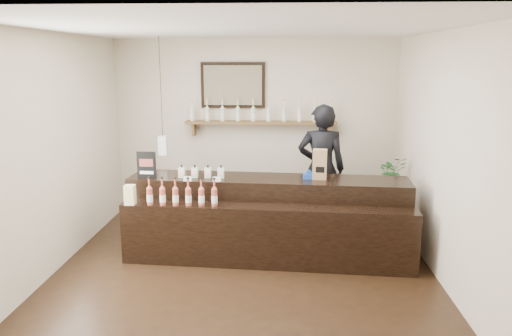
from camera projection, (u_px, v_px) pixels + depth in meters
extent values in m
plane|color=black|center=(244.00, 273.00, 5.93)|extent=(5.00, 5.00, 0.00)
plane|color=beige|center=(255.00, 128.00, 8.07)|extent=(4.50, 0.00, 4.50)
plane|color=beige|center=(212.00, 232.00, 3.19)|extent=(4.50, 0.00, 4.50)
plane|color=beige|center=(49.00, 155.00, 5.75)|extent=(0.00, 5.00, 5.00)
plane|color=beige|center=(446.00, 159.00, 5.51)|extent=(0.00, 5.00, 5.00)
plane|color=white|center=(242.00, 29.00, 5.33)|extent=(5.00, 5.00, 0.00)
cube|color=brown|center=(261.00, 123.00, 7.91)|extent=(2.40, 0.25, 0.04)
cube|color=brown|center=(194.00, 129.00, 8.03)|extent=(0.04, 0.20, 0.20)
cube|color=brown|center=(329.00, 130.00, 7.91)|extent=(0.04, 0.20, 0.20)
cube|color=black|center=(233.00, 85.00, 7.91)|extent=(1.02, 0.04, 0.72)
cube|color=#423A2A|center=(233.00, 85.00, 7.89)|extent=(0.92, 0.01, 0.62)
cube|color=white|center=(163.00, 145.00, 7.29)|extent=(0.12, 0.12, 0.28)
cylinder|color=black|center=(161.00, 87.00, 7.11)|extent=(0.01, 0.01, 1.41)
cylinder|color=beige|center=(192.00, 114.00, 7.95)|extent=(0.07, 0.07, 0.20)
cone|color=beige|center=(192.00, 106.00, 7.92)|extent=(0.07, 0.07, 0.05)
cylinder|color=beige|center=(192.00, 103.00, 7.91)|extent=(0.02, 0.02, 0.07)
cylinder|color=#EBA345|center=(192.00, 100.00, 7.90)|extent=(0.03, 0.03, 0.02)
cylinder|color=white|center=(192.00, 116.00, 7.95)|extent=(0.07, 0.07, 0.09)
cylinder|color=beige|center=(207.00, 115.00, 7.93)|extent=(0.07, 0.07, 0.20)
cone|color=beige|center=(207.00, 107.00, 7.91)|extent=(0.07, 0.07, 0.05)
cylinder|color=beige|center=(207.00, 103.00, 7.89)|extent=(0.02, 0.02, 0.07)
cylinder|color=#EBA345|center=(207.00, 100.00, 7.88)|extent=(0.03, 0.03, 0.02)
cylinder|color=white|center=(207.00, 116.00, 7.94)|extent=(0.07, 0.07, 0.09)
cylinder|color=beige|center=(223.00, 115.00, 7.92)|extent=(0.07, 0.07, 0.20)
cone|color=beige|center=(222.00, 107.00, 7.89)|extent=(0.07, 0.07, 0.05)
cylinder|color=beige|center=(222.00, 103.00, 7.88)|extent=(0.02, 0.02, 0.07)
cylinder|color=#EBA345|center=(222.00, 100.00, 7.87)|extent=(0.03, 0.03, 0.02)
cylinder|color=white|center=(223.00, 116.00, 7.92)|extent=(0.07, 0.07, 0.09)
cylinder|color=beige|center=(238.00, 115.00, 7.91)|extent=(0.07, 0.07, 0.20)
cone|color=beige|center=(238.00, 107.00, 7.88)|extent=(0.07, 0.07, 0.05)
cylinder|color=beige|center=(238.00, 103.00, 7.87)|extent=(0.02, 0.02, 0.07)
cylinder|color=#EBA345|center=(238.00, 100.00, 7.86)|extent=(0.03, 0.03, 0.02)
cylinder|color=white|center=(238.00, 116.00, 7.91)|extent=(0.07, 0.07, 0.09)
cylinder|color=beige|center=(253.00, 115.00, 7.90)|extent=(0.07, 0.07, 0.20)
cone|color=beige|center=(253.00, 107.00, 7.87)|extent=(0.07, 0.07, 0.05)
cylinder|color=beige|center=(253.00, 103.00, 7.86)|extent=(0.02, 0.02, 0.07)
cylinder|color=#EBA345|center=(253.00, 100.00, 7.85)|extent=(0.03, 0.03, 0.02)
cylinder|color=white|center=(253.00, 116.00, 7.90)|extent=(0.07, 0.07, 0.09)
cylinder|color=beige|center=(269.00, 115.00, 7.88)|extent=(0.07, 0.07, 0.20)
cone|color=beige|center=(269.00, 107.00, 7.86)|extent=(0.07, 0.07, 0.05)
cylinder|color=beige|center=(269.00, 103.00, 7.84)|extent=(0.02, 0.02, 0.07)
cylinder|color=#EBA345|center=(269.00, 100.00, 7.83)|extent=(0.03, 0.03, 0.02)
cylinder|color=white|center=(269.00, 116.00, 7.89)|extent=(0.07, 0.07, 0.09)
cylinder|color=beige|center=(284.00, 115.00, 7.87)|extent=(0.07, 0.07, 0.20)
cone|color=beige|center=(284.00, 107.00, 7.84)|extent=(0.07, 0.07, 0.05)
cylinder|color=beige|center=(284.00, 103.00, 7.83)|extent=(0.02, 0.02, 0.07)
cylinder|color=#EBA345|center=(284.00, 100.00, 7.82)|extent=(0.03, 0.03, 0.02)
cylinder|color=white|center=(284.00, 116.00, 7.87)|extent=(0.07, 0.07, 0.09)
cylinder|color=beige|center=(300.00, 115.00, 7.86)|extent=(0.07, 0.07, 0.20)
cone|color=beige|center=(300.00, 107.00, 7.83)|extent=(0.07, 0.07, 0.05)
cylinder|color=beige|center=(300.00, 103.00, 7.82)|extent=(0.02, 0.02, 0.07)
cylinder|color=#EBA345|center=(300.00, 100.00, 7.81)|extent=(0.03, 0.03, 0.02)
cylinder|color=white|center=(300.00, 116.00, 7.86)|extent=(0.07, 0.07, 0.09)
cylinder|color=beige|center=(315.00, 115.00, 7.84)|extent=(0.07, 0.07, 0.20)
cone|color=beige|center=(315.00, 107.00, 7.82)|extent=(0.07, 0.07, 0.05)
cylinder|color=beige|center=(315.00, 103.00, 7.80)|extent=(0.02, 0.02, 0.07)
cylinder|color=#EBA345|center=(316.00, 100.00, 7.79)|extent=(0.03, 0.03, 0.02)
cylinder|color=white|center=(315.00, 116.00, 7.85)|extent=(0.07, 0.07, 0.09)
cylinder|color=beige|center=(331.00, 115.00, 7.83)|extent=(0.07, 0.07, 0.20)
cone|color=beige|center=(331.00, 107.00, 7.80)|extent=(0.07, 0.07, 0.05)
cylinder|color=beige|center=(331.00, 103.00, 7.79)|extent=(0.02, 0.02, 0.07)
cylinder|color=#EBA345|center=(331.00, 100.00, 7.78)|extent=(0.03, 0.03, 0.02)
cylinder|color=white|center=(331.00, 117.00, 7.84)|extent=(0.07, 0.07, 0.09)
cube|color=black|center=(268.00, 215.00, 6.49)|extent=(3.61, 0.87, 1.00)
cube|color=black|center=(267.00, 236.00, 6.06)|extent=(3.58, 0.55, 0.76)
cube|color=white|center=(187.00, 179.00, 6.20)|extent=(0.10, 0.04, 0.05)
cube|color=white|center=(217.00, 179.00, 6.19)|extent=(0.10, 0.04, 0.05)
cube|color=beige|center=(130.00, 200.00, 6.05)|extent=(0.12, 0.12, 0.12)
cube|color=beige|center=(130.00, 190.00, 6.02)|extent=(0.12, 0.12, 0.12)
cube|color=beige|center=(182.00, 172.00, 6.38)|extent=(0.08, 0.08, 0.13)
cube|color=#F3BDC7|center=(181.00, 173.00, 6.33)|extent=(0.07, 0.00, 0.06)
cylinder|color=black|center=(182.00, 166.00, 6.36)|extent=(0.02, 0.02, 0.03)
cube|color=beige|center=(195.00, 173.00, 6.37)|extent=(0.08, 0.08, 0.13)
cube|color=#F3BDC7|center=(194.00, 173.00, 6.32)|extent=(0.07, 0.00, 0.06)
cylinder|color=black|center=(195.00, 166.00, 6.35)|extent=(0.02, 0.02, 0.03)
cube|color=beige|center=(208.00, 173.00, 6.36)|extent=(0.08, 0.08, 0.13)
cube|color=#F3BDC7|center=(207.00, 174.00, 6.31)|extent=(0.07, 0.00, 0.06)
cylinder|color=black|center=(208.00, 166.00, 6.34)|extent=(0.02, 0.02, 0.03)
cube|color=beige|center=(221.00, 173.00, 6.35)|extent=(0.08, 0.08, 0.13)
cube|color=#F3BDC7|center=(221.00, 174.00, 6.30)|extent=(0.07, 0.00, 0.06)
cylinder|color=black|center=(221.00, 167.00, 6.33)|extent=(0.02, 0.02, 0.03)
cylinder|color=#A84838|center=(150.00, 197.00, 6.03)|extent=(0.07, 0.07, 0.20)
cone|color=#A84838|center=(149.00, 186.00, 6.00)|extent=(0.07, 0.07, 0.05)
cylinder|color=#A84838|center=(149.00, 182.00, 5.99)|extent=(0.02, 0.02, 0.07)
cylinder|color=black|center=(149.00, 178.00, 5.98)|extent=(0.03, 0.03, 0.02)
cylinder|color=white|center=(150.00, 198.00, 6.03)|extent=(0.07, 0.07, 0.09)
cylinder|color=#A84838|center=(163.00, 197.00, 6.02)|extent=(0.07, 0.07, 0.20)
cone|color=#A84838|center=(162.00, 187.00, 5.99)|extent=(0.07, 0.07, 0.05)
cylinder|color=#A84838|center=(162.00, 182.00, 5.98)|extent=(0.02, 0.02, 0.07)
cylinder|color=black|center=(162.00, 178.00, 5.97)|extent=(0.03, 0.03, 0.02)
cylinder|color=white|center=(163.00, 198.00, 6.02)|extent=(0.07, 0.07, 0.09)
cylinder|color=#A84838|center=(176.00, 197.00, 6.01)|extent=(0.07, 0.07, 0.20)
cone|color=#A84838|center=(175.00, 187.00, 5.98)|extent=(0.07, 0.07, 0.05)
cylinder|color=#A84838|center=(175.00, 182.00, 5.97)|extent=(0.02, 0.02, 0.07)
cylinder|color=black|center=(175.00, 178.00, 5.96)|extent=(0.03, 0.03, 0.02)
cylinder|color=white|center=(176.00, 199.00, 6.01)|extent=(0.07, 0.07, 0.09)
cylinder|color=#A84838|center=(188.00, 197.00, 6.00)|extent=(0.07, 0.07, 0.20)
cone|color=#A84838|center=(188.00, 187.00, 5.97)|extent=(0.07, 0.07, 0.05)
cylinder|color=#A84838|center=(188.00, 182.00, 5.96)|extent=(0.02, 0.02, 0.07)
cylinder|color=black|center=(188.00, 178.00, 5.95)|extent=(0.03, 0.03, 0.02)
cylinder|color=white|center=(189.00, 199.00, 6.01)|extent=(0.07, 0.07, 0.09)
cylinder|color=#A84838|center=(201.00, 197.00, 5.99)|extent=(0.07, 0.07, 0.20)
cone|color=#A84838|center=(201.00, 187.00, 5.97)|extent=(0.07, 0.07, 0.05)
cylinder|color=#A84838|center=(201.00, 182.00, 5.95)|extent=(0.02, 0.02, 0.07)
cylinder|color=black|center=(201.00, 178.00, 5.94)|extent=(0.03, 0.03, 0.02)
cylinder|color=white|center=(201.00, 199.00, 6.00)|extent=(0.07, 0.07, 0.09)
cylinder|color=#A84838|center=(214.00, 197.00, 5.99)|extent=(0.07, 0.07, 0.20)
cone|color=#A84838|center=(214.00, 187.00, 5.96)|extent=(0.07, 0.07, 0.05)
cylinder|color=#A84838|center=(214.00, 182.00, 5.95)|extent=(0.02, 0.02, 0.07)
cylinder|color=black|center=(214.00, 179.00, 5.94)|extent=(0.03, 0.03, 0.02)
cylinder|color=white|center=(214.00, 199.00, 5.99)|extent=(0.07, 0.07, 0.09)
cube|color=black|center=(146.00, 165.00, 6.34)|extent=(0.24, 0.03, 0.34)
cube|color=brown|center=(146.00, 163.00, 6.32)|extent=(0.18, 0.01, 0.10)
cube|color=white|center=(147.00, 173.00, 6.35)|extent=(0.18, 0.01, 0.04)
cube|color=#A5804F|center=(320.00, 164.00, 6.27)|extent=(0.19, 0.15, 0.38)
cube|color=black|center=(320.00, 170.00, 6.22)|extent=(0.11, 0.02, 0.08)
cube|color=#194AB0|center=(309.00, 177.00, 6.30)|extent=(0.15, 0.07, 0.07)
cylinder|color=#194AB0|center=(309.00, 173.00, 6.29)|extent=(0.08, 0.04, 0.08)
cube|color=brown|center=(390.00, 210.00, 7.17)|extent=(0.42, 0.54, 0.71)
imported|color=#29672C|center=(392.00, 171.00, 7.05)|extent=(0.46, 0.42, 0.43)
imported|color=black|center=(321.00, 161.00, 7.16)|extent=(0.80, 0.55, 2.12)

